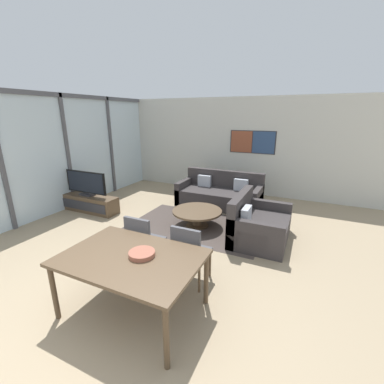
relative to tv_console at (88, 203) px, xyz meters
name	(u,v)px	position (x,y,z in m)	size (l,w,h in m)	color
ground_plane	(76,347)	(2.91, -2.99, -0.20)	(24.00, 24.00, 0.00)	#9E896B
wall_back	(239,146)	(2.92, 3.18, 1.20)	(8.09, 0.09, 2.80)	silver
window_wall_left	(66,147)	(-0.63, 0.09, 1.33)	(0.07, 6.17, 2.80)	silver
area_rug	(197,226)	(2.83, 0.30, -0.20)	(2.80, 1.70, 0.01)	#473D38
tv_console	(88,203)	(0.00, 0.00, 0.00)	(1.62, 0.43, 0.40)	brown
television	(86,184)	(0.00, 0.00, 0.50)	(1.20, 0.20, 0.60)	#2D2D33
sofa_main	(220,195)	(2.83, 1.81, 0.08)	(2.13, 0.98, 0.87)	#383333
sofa_side	(256,225)	(4.10, 0.24, 0.08)	(0.98, 1.37, 0.87)	#383333
coffee_table	(197,214)	(2.83, 0.30, 0.07)	(1.06, 1.06, 0.36)	brown
dining_table	(131,261)	(3.14, -2.30, 0.48)	(1.61, 1.10, 0.75)	brown
dining_chair_left	(143,240)	(2.75, -1.53, 0.31)	(0.46, 0.46, 0.90)	#4C4C51
dining_chair_centre	(190,251)	(3.53, -1.54, 0.31)	(0.46, 0.46, 0.90)	#4C4C51
fruit_bowl	(142,253)	(3.25, -2.24, 0.58)	(0.31, 0.31, 0.05)	#995642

